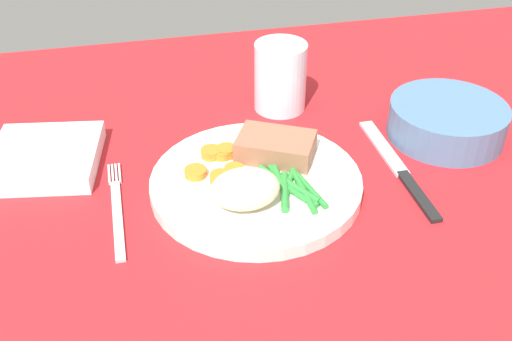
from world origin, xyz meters
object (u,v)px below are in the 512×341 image
at_px(salad_bowl, 447,119).
at_px(knife, 399,169).
at_px(meat_portion, 276,147).
at_px(dinner_plate, 256,184).
at_px(water_glass, 280,81).
at_px(fork, 117,209).
at_px(napkin, 45,157).

bearing_deg(salad_bowl, knife, -146.05).
bearing_deg(salad_bowl, meat_portion, -175.25).
xyz_separation_m(dinner_plate, water_glass, (0.07, 0.17, 0.03)).
height_order(meat_portion, fork, meat_portion).
height_order(meat_portion, napkin, meat_portion).
distance_m(dinner_plate, salad_bowl, 0.27).
distance_m(meat_portion, salad_bowl, 0.23).
bearing_deg(meat_portion, water_glass, 73.14).
height_order(dinner_plate, meat_portion, meat_portion).
relative_size(dinner_plate, meat_portion, 2.72).
xyz_separation_m(dinner_plate, napkin, (-0.23, 0.10, 0.00)).
xyz_separation_m(water_glass, salad_bowl, (0.19, -0.12, -0.01)).
relative_size(salad_bowl, napkin, 1.17).
distance_m(water_glass, napkin, 0.31).
height_order(water_glass, napkin, water_glass).
bearing_deg(water_glass, salad_bowl, -32.41).
xyz_separation_m(water_glass, napkin, (-0.30, -0.07, -0.03)).
bearing_deg(knife, meat_portion, 162.63).
xyz_separation_m(fork, salad_bowl, (0.41, 0.06, 0.02)).
relative_size(knife, napkin, 1.65).
distance_m(meat_portion, knife, 0.15).
relative_size(fork, water_glass, 1.80).
distance_m(fork, knife, 0.33).
relative_size(meat_portion, knife, 0.42).
bearing_deg(meat_portion, salad_bowl, 4.75).
bearing_deg(water_glass, napkin, -166.79).
bearing_deg(water_glass, knife, -60.94).
height_order(meat_portion, water_glass, water_glass).
bearing_deg(dinner_plate, fork, -179.04).
bearing_deg(salad_bowl, dinner_plate, -167.79).
relative_size(fork, napkin, 1.34).
height_order(fork, napkin, napkin).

